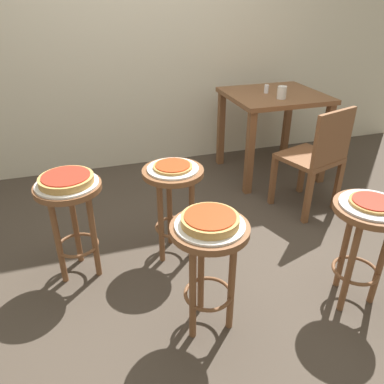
# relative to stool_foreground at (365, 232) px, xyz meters

# --- Properties ---
(ground_plane) EXTENTS (6.00, 6.00, 0.00)m
(ground_plane) POSITION_rel_stool_foreground_xyz_m (-0.73, 0.69, -0.46)
(ground_plane) COLOR #42382D
(back_wall) EXTENTS (6.00, 0.10, 3.00)m
(back_wall) POSITION_rel_stool_foreground_xyz_m (-0.73, 2.34, 1.04)
(back_wall) COLOR beige
(back_wall) RESTS_ON ground_plane
(stool_foreground) EXTENTS (0.38, 0.38, 0.62)m
(stool_foreground) POSITION_rel_stool_foreground_xyz_m (0.00, 0.00, 0.00)
(stool_foreground) COLOR brown
(stool_foreground) RESTS_ON ground_plane
(serving_plate_foreground) EXTENTS (0.33, 0.33, 0.01)m
(serving_plate_foreground) POSITION_rel_stool_foreground_xyz_m (-0.00, 0.00, 0.17)
(serving_plate_foreground) COLOR silver
(serving_plate_foreground) RESTS_ON stool_foreground
(pizza_foreground) EXTENTS (0.23, 0.23, 0.02)m
(pizza_foreground) POSITION_rel_stool_foreground_xyz_m (-0.00, 0.00, 0.18)
(pizza_foreground) COLOR #B78442
(pizza_foreground) RESTS_ON serving_plate_foreground
(stool_middle) EXTENTS (0.38, 0.38, 0.62)m
(stool_middle) POSITION_rel_stool_foreground_xyz_m (-0.85, 0.07, 0.00)
(stool_middle) COLOR brown
(stool_middle) RESTS_ON ground_plane
(serving_plate_middle) EXTENTS (0.33, 0.33, 0.01)m
(serving_plate_middle) POSITION_rel_stool_foreground_xyz_m (-0.85, 0.07, 0.17)
(serving_plate_middle) COLOR white
(serving_plate_middle) RESTS_ON stool_middle
(pizza_middle) EXTENTS (0.27, 0.27, 0.05)m
(pizza_middle) POSITION_rel_stool_foreground_xyz_m (-0.85, 0.07, 0.20)
(pizza_middle) COLOR tan
(pizza_middle) RESTS_ON serving_plate_middle
(stool_leftside) EXTENTS (0.38, 0.38, 0.62)m
(stool_leftside) POSITION_rel_stool_foreground_xyz_m (-1.48, 0.71, 0.00)
(stool_leftside) COLOR brown
(stool_leftside) RESTS_ON ground_plane
(serving_plate_leftside) EXTENTS (0.35, 0.35, 0.01)m
(serving_plate_leftside) POSITION_rel_stool_foreground_xyz_m (-1.48, 0.71, 0.17)
(serving_plate_leftside) COLOR white
(serving_plate_leftside) RESTS_ON stool_leftside
(pizza_leftside) EXTENTS (0.30, 0.30, 0.05)m
(pizza_leftside) POSITION_rel_stool_foreground_xyz_m (-1.48, 0.71, 0.20)
(pizza_leftside) COLOR tan
(pizza_leftside) RESTS_ON serving_plate_leftside
(stool_rear) EXTENTS (0.38, 0.38, 0.62)m
(stool_rear) POSITION_rel_stool_foreground_xyz_m (-0.86, 0.73, 0.00)
(stool_rear) COLOR brown
(stool_rear) RESTS_ON ground_plane
(serving_plate_rear) EXTENTS (0.32, 0.32, 0.01)m
(serving_plate_rear) POSITION_rel_stool_foreground_xyz_m (-0.86, 0.73, 0.17)
(serving_plate_rear) COLOR white
(serving_plate_rear) RESTS_ON stool_rear
(pizza_rear) EXTENTS (0.24, 0.24, 0.02)m
(pizza_rear) POSITION_rel_stool_foreground_xyz_m (-0.86, 0.73, 0.18)
(pizza_rear) COLOR #B78442
(pizza_rear) RESTS_ON serving_plate_rear
(dining_table) EXTENTS (0.84, 0.77, 0.77)m
(dining_table) POSITION_rel_stool_foreground_xyz_m (0.35, 1.71, 0.17)
(dining_table) COLOR brown
(dining_table) RESTS_ON ground_plane
(cup_near_edge) EXTENTS (0.08, 0.08, 0.10)m
(cup_near_edge) POSITION_rel_stool_foreground_xyz_m (0.31, 1.53, 0.36)
(cup_near_edge) COLOR silver
(cup_near_edge) RESTS_ON dining_table
(condiment_shaker) EXTENTS (0.04, 0.04, 0.07)m
(condiment_shaker) POSITION_rel_stool_foreground_xyz_m (0.28, 1.74, 0.34)
(condiment_shaker) COLOR white
(condiment_shaker) RESTS_ON dining_table
(wooden_chair) EXTENTS (0.50, 0.50, 0.85)m
(wooden_chair) POSITION_rel_stool_foreground_xyz_m (0.34, 0.96, 0.00)
(wooden_chair) COLOR brown
(wooden_chair) RESTS_ON ground_plane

